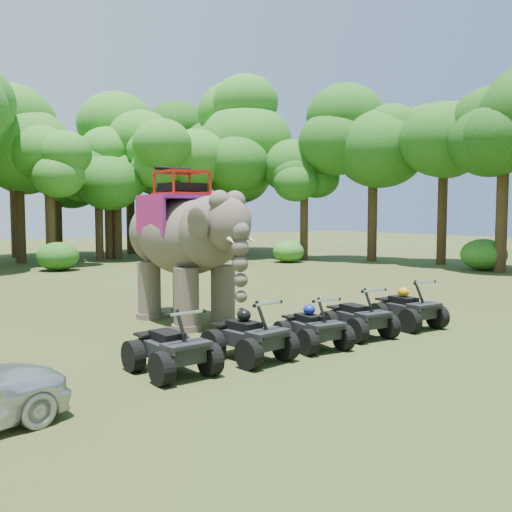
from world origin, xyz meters
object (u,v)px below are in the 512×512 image
object	(u,v)px
atv_1	(249,329)
atv_4	(408,303)
elephant	(184,245)
atv_0	(171,340)
atv_2	(313,322)
atv_3	(358,311)

from	to	relation	value
atv_1	atv_4	distance (m)	5.37
elephant	atv_0	size ratio (longest dim) A/B	2.95
atv_0	atv_4	size ratio (longest dim) A/B	0.99
atv_1	atv_2	world-z (taller)	atv_1
elephant	atv_0	bearing A→B (deg)	-122.29
atv_2	atv_0	bearing A→B (deg)	-173.42
atv_1	atv_0	bearing A→B (deg)	171.88
elephant	atv_3	size ratio (longest dim) A/B	3.04
elephant	atv_4	size ratio (longest dim) A/B	2.93
atv_2	atv_3	world-z (taller)	atv_3
elephant	atv_2	distance (m)	4.72
atv_0	atv_3	size ratio (longest dim) A/B	1.03
atv_0	atv_1	size ratio (longest dim) A/B	1.00
elephant	atv_4	distance (m)	6.25
atv_0	elephant	bearing A→B (deg)	56.09
atv_3	atv_2	bearing A→B (deg)	-167.35
atv_0	atv_1	world-z (taller)	same
atv_0	atv_4	bearing A→B (deg)	-0.26
elephant	atv_2	world-z (taller)	elephant
atv_0	atv_4	distance (m)	7.15
atv_3	atv_4	xyz separation A→B (m)	(1.91, 0.01, 0.02)
atv_3	atv_4	size ratio (longest dim) A/B	0.96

